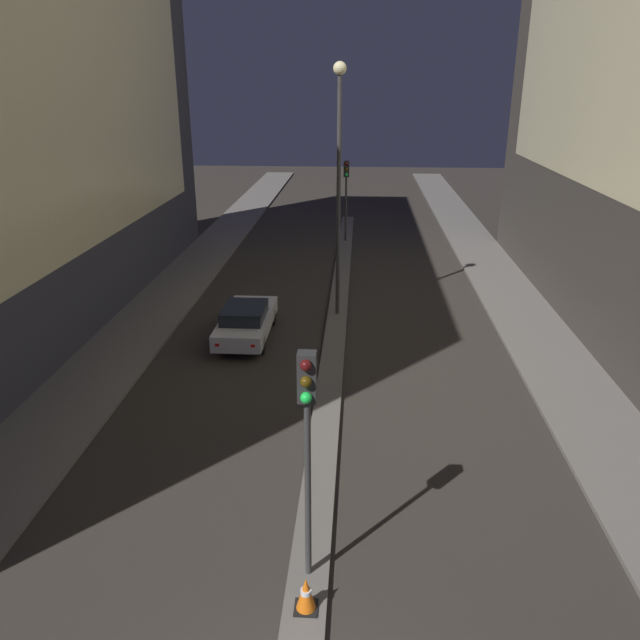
{
  "coord_description": "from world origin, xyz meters",
  "views": [
    {
      "loc": [
        0.83,
        -5.78,
        8.95
      ],
      "look_at": [
        -0.59,
        16.26,
        0.5
      ],
      "focal_mm": 35.0,
      "sensor_mm": 36.0,
      "label": 1
    }
  ],
  "objects_px": {
    "car_left_lane": "(246,321)",
    "street_lamp": "(339,160)",
    "traffic_light_near": "(307,419)",
    "traffic_cone_near": "(306,594)",
    "traffic_light_mid": "(346,183)"
  },
  "relations": [
    {
      "from": "traffic_light_near",
      "to": "car_left_lane",
      "type": "distance_m",
      "value": 12.61
    },
    {
      "from": "traffic_light_near",
      "to": "traffic_cone_near",
      "type": "distance_m",
      "value": 3.17
    },
    {
      "from": "car_left_lane",
      "to": "street_lamp",
      "type": "bearing_deg",
      "value": 38.2
    },
    {
      "from": "traffic_light_near",
      "to": "traffic_cone_near",
      "type": "bearing_deg",
      "value": -88.16
    },
    {
      "from": "traffic_cone_near",
      "to": "street_lamp",
      "type": "bearing_deg",
      "value": 90.1
    },
    {
      "from": "traffic_cone_near",
      "to": "car_left_lane",
      "type": "bearing_deg",
      "value": 104.6
    },
    {
      "from": "traffic_light_near",
      "to": "traffic_cone_near",
      "type": "xyz_separation_m",
      "value": [
        0.03,
        -0.86,
        -3.06
      ]
    },
    {
      "from": "street_lamp",
      "to": "traffic_light_mid",
      "type": "bearing_deg",
      "value": 90.0
    },
    {
      "from": "street_lamp",
      "to": "traffic_light_near",
      "type": "bearing_deg",
      "value": -90.0
    },
    {
      "from": "traffic_light_mid",
      "to": "street_lamp",
      "type": "height_order",
      "value": "street_lamp"
    },
    {
      "from": "traffic_light_near",
      "to": "traffic_cone_near",
      "type": "height_order",
      "value": "traffic_light_near"
    },
    {
      "from": "traffic_light_near",
      "to": "traffic_light_mid",
      "type": "xyz_separation_m",
      "value": [
        0.0,
        26.93,
        0.0
      ]
    },
    {
      "from": "traffic_cone_near",
      "to": "car_left_lane",
      "type": "xyz_separation_m",
      "value": [
        -3.31,
        12.7,
        0.25
      ]
    },
    {
      "from": "traffic_light_mid",
      "to": "car_left_lane",
      "type": "height_order",
      "value": "traffic_light_mid"
    },
    {
      "from": "traffic_light_mid",
      "to": "traffic_cone_near",
      "type": "height_order",
      "value": "traffic_light_mid"
    }
  ]
}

